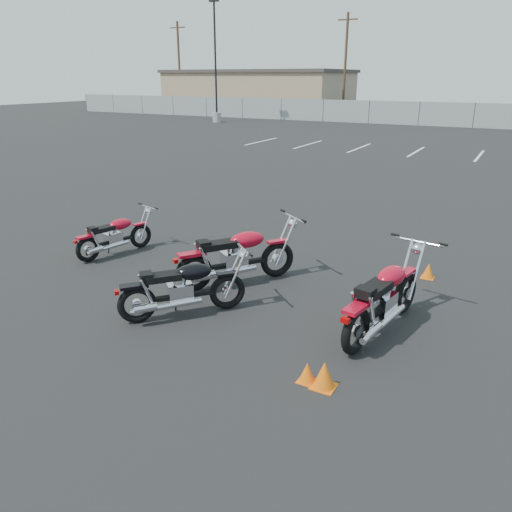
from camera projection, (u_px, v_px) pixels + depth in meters
The scene contains 14 objects.
ground at pixel (229, 300), 8.61m from camera, with size 120.00×120.00×0.00m, color black.
motorcycle_front_red at pixel (115, 236), 10.67m from camera, with size 0.89×1.88×0.92m.
motorcycle_second_black at pixel (183, 288), 7.89m from camera, with size 1.72×1.87×1.05m.
motorcycle_third_red at pixel (237, 256), 9.10m from camera, with size 1.82×2.22×1.19m.
motorcycle_rear_red at pixel (384, 298), 7.37m from camera, with size 0.97×2.42×1.19m.
training_cone_near at pixel (428, 271), 9.50m from camera, with size 0.24×0.24×0.29m.
training_cone_far at pixel (324, 375), 6.14m from camera, with size 0.29×0.29×0.35m.
training_cone_extra at pixel (307, 372), 6.26m from camera, with size 0.22×0.22×0.27m.
light_pole_west at pixel (216, 93), 41.24m from camera, with size 0.80×0.70×9.28m.
chainlink_fence at pixel (474, 115), 37.21m from camera, with size 80.06×0.06×1.80m.
tan_building_west at pixel (259, 91), 52.47m from camera, with size 18.40×10.40×4.30m.
utility_pole_a at pixel (179, 66), 52.74m from camera, with size 1.80×0.24×9.00m.
utility_pole_b at pixel (345, 64), 45.46m from camera, with size 1.80×0.24×9.00m.
parking_line_stripes at pixel (387, 150), 26.25m from camera, with size 15.12×4.00×0.01m.
Camera 1 is at (4.16, -6.66, 3.63)m, focal length 35.00 mm.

